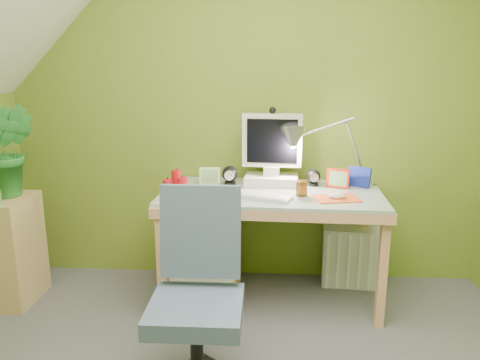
# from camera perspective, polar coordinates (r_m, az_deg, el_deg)

# --- Properties ---
(wall_back) EXTENTS (3.20, 0.01, 2.40)m
(wall_back) POSITION_cam_1_polar(r_m,az_deg,el_deg) (3.18, 0.70, 8.77)
(wall_back) COLOR olive
(wall_back) RESTS_ON floor
(desk) EXTENTS (1.37, 0.72, 0.72)m
(desk) POSITION_cam_1_polar(r_m,az_deg,el_deg) (3.01, 3.73, -8.06)
(desk) COLOR tan
(desk) RESTS_ON floor
(monitor) EXTENTS (0.37, 0.23, 0.49)m
(monitor) POSITION_cam_1_polar(r_m,az_deg,el_deg) (3.01, 3.92, 3.98)
(monitor) COLOR beige
(monitor) RESTS_ON desk
(speaker_left) EXTENTS (0.12, 0.12, 0.12)m
(speaker_left) POSITION_cam_1_polar(r_m,az_deg,el_deg) (3.04, -1.23, 0.59)
(speaker_left) COLOR black
(speaker_left) RESTS_ON desk
(speaker_right) EXTENTS (0.11, 0.11, 0.11)m
(speaker_right) POSITION_cam_1_polar(r_m,az_deg,el_deg) (3.05, 8.94, 0.30)
(speaker_right) COLOR black
(speaker_right) RESTS_ON desk
(keyboard) EXTENTS (0.42, 0.26, 0.02)m
(keyboard) POSITION_cam_1_polar(r_m,az_deg,el_deg) (2.76, 2.19, -1.95)
(keyboard) COLOR silver
(keyboard) RESTS_ON desk
(mousepad) EXTENTS (0.28, 0.23, 0.01)m
(mousepad) POSITION_cam_1_polar(r_m,az_deg,el_deg) (2.78, 11.70, -2.21)
(mousepad) COLOR #DA4F22
(mousepad) RESTS_ON desk
(mouse) EXTENTS (0.11, 0.07, 0.03)m
(mouse) POSITION_cam_1_polar(r_m,az_deg,el_deg) (2.78, 11.71, -1.93)
(mouse) COLOR silver
(mouse) RESTS_ON mousepad
(amber_tumbler) EXTENTS (0.08, 0.08, 0.09)m
(amber_tumbler) POSITION_cam_1_polar(r_m,az_deg,el_deg) (2.81, 7.53, -1.02)
(amber_tumbler) COLOR brown
(amber_tumbler) RESTS_ON desk
(candle_cluster) EXTENTS (0.17, 0.16, 0.11)m
(candle_cluster) POSITION_cam_1_polar(r_m,az_deg,el_deg) (2.95, -7.89, -0.08)
(candle_cluster) COLOR red
(candle_cluster) RESTS_ON desk
(photo_frame_red) EXTENTS (0.14, 0.07, 0.12)m
(photo_frame_red) POSITION_cam_1_polar(r_m,az_deg,el_deg) (3.02, 11.84, 0.20)
(photo_frame_red) COLOR red
(photo_frame_red) RESTS_ON desk
(photo_frame_blue) EXTENTS (0.14, 0.10, 0.13)m
(photo_frame_blue) POSITION_cam_1_polar(r_m,az_deg,el_deg) (3.09, 14.32, 0.40)
(photo_frame_blue) COLOR #16269C
(photo_frame_blue) RESTS_ON desk
(photo_frame_green) EXTENTS (0.14, 0.03, 0.12)m
(photo_frame_green) POSITION_cam_1_polar(r_m,az_deg,el_deg) (3.04, -3.71, 0.47)
(photo_frame_green) COLOR #B6C789
(photo_frame_green) RESTS_ON desk
(desk_lamp) EXTENTS (0.63, 0.36, 0.64)m
(desk_lamp) POSITION_cam_1_polar(r_m,az_deg,el_deg) (3.04, 12.49, 5.20)
(desk_lamp) COLOR silver
(desk_lamp) RESTS_ON desk
(side_ledge) EXTENTS (0.25, 0.39, 0.69)m
(side_ledge) POSITION_cam_1_polar(r_m,az_deg,el_deg) (3.32, -25.95, -7.68)
(side_ledge) COLOR tan
(side_ledge) RESTS_ON floor
(potted_plant) EXTENTS (0.36, 0.32, 0.57)m
(potted_plant) POSITION_cam_1_polar(r_m,az_deg,el_deg) (3.19, -26.44, 3.19)
(potted_plant) COLOR #27762C
(potted_plant) RESTS_ON side_ledge
(task_chair) EXTENTS (0.47, 0.47, 0.85)m
(task_chair) POSITION_cam_1_polar(r_m,az_deg,el_deg) (2.17, -5.40, -15.43)
(task_chair) COLOR #445670
(task_chair) RESTS_ON floor
(radiator) EXTENTS (0.42, 0.19, 0.41)m
(radiator) POSITION_cam_1_polar(r_m,az_deg,el_deg) (3.33, 13.61, -9.09)
(radiator) COLOR silver
(radiator) RESTS_ON floor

